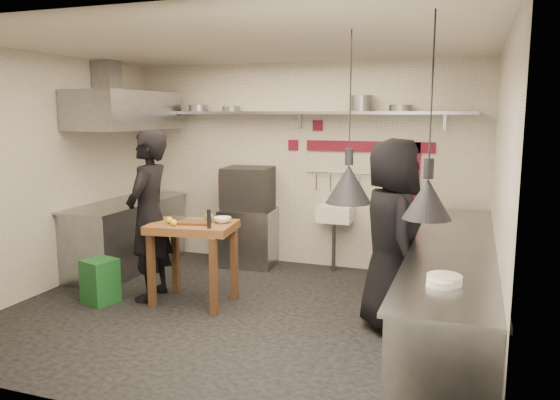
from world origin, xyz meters
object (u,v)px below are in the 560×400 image
(oven_stand, at_px, (249,237))
(chef_right, at_px, (392,235))
(combi_oven, at_px, (248,188))
(green_bin, at_px, (100,281))
(chef_left, at_px, (149,216))
(prep_table, at_px, (193,263))

(oven_stand, height_order, chef_right, chef_right)
(combi_oven, relative_size, chef_right, 0.34)
(combi_oven, height_order, green_bin, combi_oven)
(green_bin, distance_m, chef_right, 3.28)
(chef_left, bearing_deg, chef_right, 83.61)
(oven_stand, xyz_separation_m, prep_table, (0.02, -1.66, 0.06))
(green_bin, bearing_deg, chef_right, 6.96)
(combi_oven, height_order, chef_left, chef_left)
(oven_stand, distance_m, prep_table, 1.66)
(combi_oven, height_order, chef_right, chef_right)
(green_bin, height_order, chef_right, chef_right)
(combi_oven, height_order, prep_table, combi_oven)
(combi_oven, distance_m, chef_right, 2.73)
(prep_table, bearing_deg, oven_stand, 83.08)
(chef_left, xyz_separation_m, chef_right, (2.73, 0.05, -0.02))
(oven_stand, bearing_deg, chef_left, -112.86)
(chef_left, relative_size, chef_right, 1.02)
(green_bin, distance_m, chef_left, 0.91)
(green_bin, relative_size, chef_left, 0.26)
(combi_oven, xyz_separation_m, green_bin, (-0.97, -1.99, -0.84))
(combi_oven, bearing_deg, green_bin, -121.59)
(chef_right, bearing_deg, oven_stand, 30.86)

